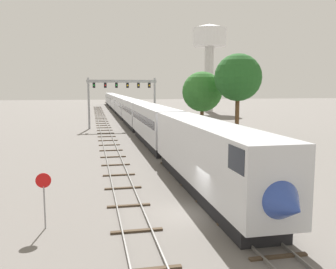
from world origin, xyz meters
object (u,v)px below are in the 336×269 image
water_tower (209,43)px  trackside_tree_mid (238,78)px  stop_sign (44,193)px  passenger_train (124,106)px  trackside_tree_left (202,92)px  signal_gantry (122,91)px

water_tower → trackside_tree_mid: (-14.55, -57.14, -11.41)m
stop_sign → trackside_tree_mid: bearing=52.1°
trackside_tree_mid → water_tower: bearing=75.7°
passenger_train → water_tower: 35.05m
passenger_train → trackside_tree_left: (8.68, -35.57, 3.86)m
stop_sign → signal_gantry: bearing=80.4°
passenger_train → trackside_tree_left: trackside_tree_left is taller
water_tower → stop_sign: 94.22m
water_tower → stop_sign: water_tower is taller
signal_gantry → trackside_tree_left: trackside_tree_left is taller
passenger_train → signal_gantry: bearing=-95.4°
passenger_train → water_tower: (26.32, 15.46, 17.21)m
water_tower → trackside_tree_mid: water_tower is taller
passenger_train → trackside_tree_left: size_ratio=15.85×
passenger_train → water_tower: bearing=30.4°
passenger_train → trackside_tree_mid: size_ratio=12.93×
stop_sign → trackside_tree_left: trackside_tree_left is taller
signal_gantry → trackside_tree_left: size_ratio=1.28×
water_tower → stop_sign: size_ratio=8.75×
trackside_tree_left → trackside_tree_mid: 7.11m
signal_gantry → stop_sign: 46.72m
signal_gantry → water_tower: bearing=53.9°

